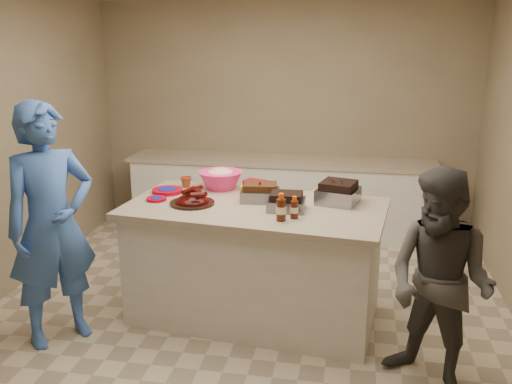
% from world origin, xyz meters
% --- Properties ---
extents(room, '(4.50, 5.00, 2.70)m').
position_xyz_m(room, '(0.00, 0.00, 0.00)').
color(room, '#8A7A5B').
rests_on(room, ground).
extents(back_counter, '(3.60, 0.64, 0.90)m').
position_xyz_m(back_counter, '(0.00, 2.20, 0.45)').
color(back_counter, silver).
rests_on(back_counter, ground).
extents(island, '(2.20, 1.33, 0.99)m').
position_xyz_m(island, '(0.08, 0.08, 0.00)').
color(island, silver).
rests_on(island, ground).
extents(rib_platter, '(0.38, 0.38, 0.15)m').
position_xyz_m(rib_platter, '(-0.43, 0.03, 0.99)').
color(rib_platter, '#450603').
rests_on(rib_platter, island).
extents(pulled_pork_tray, '(0.34, 0.27, 0.10)m').
position_xyz_m(pulled_pork_tray, '(0.10, 0.22, 0.99)').
color(pulled_pork_tray, '#47230F').
rests_on(pulled_pork_tray, island).
extents(brisket_tray, '(0.29, 0.24, 0.09)m').
position_xyz_m(brisket_tray, '(0.34, 0.01, 0.99)').
color(brisket_tray, black).
rests_on(brisket_tray, island).
extents(roasting_pan, '(0.38, 0.38, 0.12)m').
position_xyz_m(roasting_pan, '(0.74, 0.27, 0.99)').
color(roasting_pan, gray).
rests_on(roasting_pan, island).
extents(coleslaw_bowl, '(0.43, 0.43, 0.27)m').
position_xyz_m(coleslaw_bowl, '(-0.32, 0.53, 0.99)').
color(coleslaw_bowl, '#FA2B7D').
rests_on(coleslaw_bowl, island).
extents(sausage_plate, '(0.33, 0.33, 0.05)m').
position_xyz_m(sausage_plate, '(0.15, 0.34, 0.99)').
color(sausage_plate, silver).
rests_on(sausage_plate, island).
extents(mac_cheese_dish, '(0.38, 0.32, 0.09)m').
position_xyz_m(mac_cheese_dish, '(0.71, 0.44, 0.99)').
color(mac_cheese_dish, orange).
rests_on(mac_cheese_dish, island).
extents(bbq_bottle_a, '(0.08, 0.08, 0.21)m').
position_xyz_m(bbq_bottle_a, '(0.34, -0.26, 0.99)').
color(bbq_bottle_a, '#401509').
rests_on(bbq_bottle_a, island).
extents(bbq_bottle_b, '(0.06, 0.06, 0.17)m').
position_xyz_m(bbq_bottle_b, '(0.43, -0.19, 0.99)').
color(bbq_bottle_b, '#401509').
rests_on(bbq_bottle_b, island).
extents(mustard_bottle, '(0.05, 0.05, 0.11)m').
position_xyz_m(mustard_bottle, '(-0.08, 0.33, 0.99)').
color(mustard_bottle, '#FAAD00').
rests_on(mustard_bottle, island).
extents(sauce_bowl, '(0.13, 0.06, 0.13)m').
position_xyz_m(sauce_bowl, '(0.07, 0.22, 0.99)').
color(sauce_bowl, silver).
rests_on(sauce_bowl, island).
extents(plate_stack_large, '(0.29, 0.29, 0.03)m').
position_xyz_m(plate_stack_large, '(-0.75, 0.32, 0.99)').
color(plate_stack_large, '#9F0011').
rests_on(plate_stack_large, island).
extents(plate_stack_small, '(0.19, 0.19, 0.02)m').
position_xyz_m(plate_stack_small, '(-0.76, 0.08, 0.99)').
color(plate_stack_small, '#9F0011').
rests_on(plate_stack_small, island).
extents(plastic_cup, '(0.11, 0.11, 0.10)m').
position_xyz_m(plastic_cup, '(-0.64, 0.52, 0.99)').
color(plastic_cup, brown).
rests_on(plastic_cup, island).
extents(basket_stack, '(0.21, 0.18, 0.09)m').
position_xyz_m(basket_stack, '(-0.00, 0.53, 0.99)').
color(basket_stack, '#9F0011').
rests_on(basket_stack, island).
extents(guest_blue, '(1.87, 1.75, 0.45)m').
position_xyz_m(guest_blue, '(-1.37, -0.54, 0.00)').
color(guest_blue, '#3A65B6').
rests_on(guest_blue, ground).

